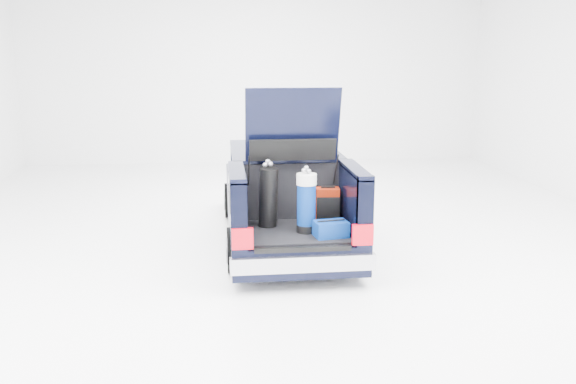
{
  "coord_description": "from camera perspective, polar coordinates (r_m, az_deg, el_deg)",
  "views": [
    {
      "loc": [
        -0.98,
        -9.19,
        2.94
      ],
      "look_at": [
        0.0,
        -0.5,
        0.9
      ],
      "focal_mm": 38.0,
      "sensor_mm": 36.0,
      "label": 1
    }
  ],
  "objects": [
    {
      "name": "blue_duffel",
      "position": [
        7.84,
        4.04,
        -3.46
      ],
      "size": [
        0.46,
        0.34,
        0.22
      ],
      "rotation": [
        0.0,
        0.0,
        0.16
      ],
      "color": "navy",
      "rests_on": "car"
    },
    {
      "name": "red_suitcase",
      "position": [
        8.43,
        3.73,
        -1.26
      ],
      "size": [
        0.33,
        0.22,
        0.52
      ],
      "rotation": [
        0.0,
        0.0,
        -0.07
      ],
      "color": "maroon",
      "rests_on": "car"
    },
    {
      "name": "car",
      "position": [
        9.62,
        -0.41,
        -0.47
      ],
      "size": [
        1.87,
        4.65,
        2.47
      ],
      "color": "black",
      "rests_on": "ground"
    },
    {
      "name": "blue_golf_bag",
      "position": [
        7.94,
        1.74,
        -0.98
      ],
      "size": [
        0.3,
        0.3,
        0.88
      ],
      "rotation": [
        0.0,
        0.0,
        0.17
      ],
      "color": "black",
      "rests_on": "car"
    },
    {
      "name": "black_golf_bag",
      "position": [
        8.19,
        -1.85,
        -0.47
      ],
      "size": [
        0.35,
        0.39,
        0.91
      ],
      "rotation": [
        0.0,
        0.0,
        0.41
      ],
      "color": "black",
      "rests_on": "car"
    },
    {
      "name": "ground",
      "position": [
        9.7,
        -0.33,
        -4.49
      ],
      "size": [
        14.0,
        14.0,
        0.0
      ],
      "primitive_type": "plane",
      "color": "white",
      "rests_on": "ground"
    }
  ]
}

